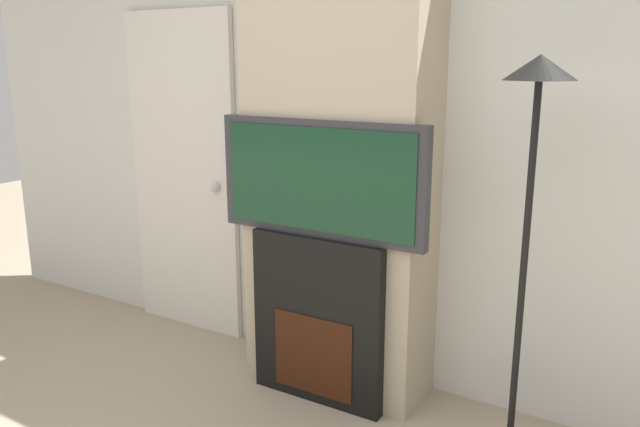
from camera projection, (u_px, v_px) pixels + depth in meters
name	position (u px, v px, depth m)	size (l,w,h in m)	color
wall_back	(360.00, 134.00, 3.33)	(6.00, 0.06, 2.70)	silver
chimney_breast	(340.00, 138.00, 3.15)	(0.97, 0.39, 2.70)	tan
fireplace	(320.00, 319.00, 3.20)	(0.73, 0.15, 0.88)	black
television	(320.00, 179.00, 3.03)	(1.12, 0.07, 0.58)	#2D2D33
floor_lamp	(531.00, 182.00, 2.53)	(0.31, 0.31, 1.76)	black
entry_door	(184.00, 176.00, 3.98)	(0.84, 0.09, 2.03)	silver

